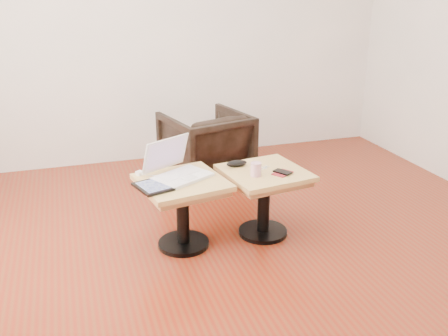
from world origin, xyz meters
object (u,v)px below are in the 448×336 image
object	(u,v)px
side_table_right	(264,187)
laptop	(177,169)
side_table_left	(182,197)
armchair	(206,146)
striped_cup	(256,169)

from	to	relation	value
side_table_right	laptop	bearing A→B (deg)	163.90
side_table_left	armchair	size ratio (longest dim) A/B	0.90
side_table_right	armchair	size ratio (longest dim) A/B	0.87
laptop	striped_cup	world-z (taller)	laptop
side_table_left	laptop	world-z (taller)	laptop
striped_cup	armchair	size ratio (longest dim) A/B	0.13
side_table_left	armchair	world-z (taller)	armchair
side_table_right	armchair	xyz separation A→B (m)	(-0.10, 1.16, -0.05)
side_table_right	armchair	distance (m)	1.16
side_table_right	laptop	world-z (taller)	laptop
laptop	striped_cup	xyz separation A→B (m)	(0.51, -0.16, -0.00)
side_table_right	striped_cup	bearing A→B (deg)	-150.73
striped_cup	armchair	distance (m)	1.25
striped_cup	side_table_left	bearing A→B (deg)	170.80
side_table_right	laptop	size ratio (longest dim) A/B	1.29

